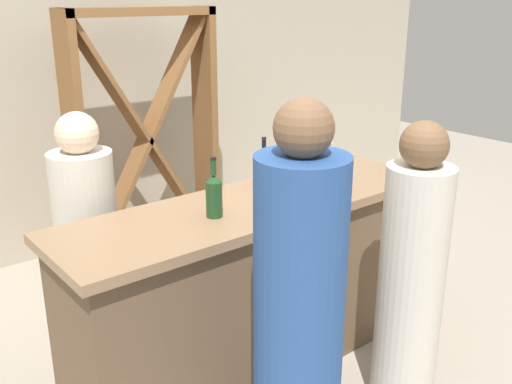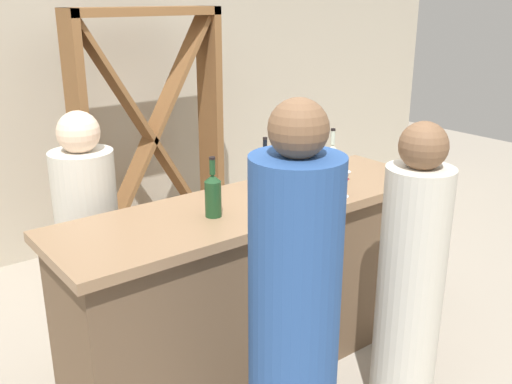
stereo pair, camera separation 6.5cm
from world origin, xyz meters
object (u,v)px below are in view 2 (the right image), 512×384
(wine_glass_near_left, at_px, (344,179))
(person_right_guest, at_px, (90,251))
(wine_bottle_second_left_near_black, at_px, (265,168))
(person_left_guest, at_px, (294,321))
(wine_bottle_leftmost_olive_green, at_px, (213,194))
(wine_glass_near_center, at_px, (271,196))
(wine_bottle_center_clear_pale, at_px, (332,163))
(wine_glass_far_left, at_px, (298,165))
(wine_rack, at_px, (151,138))
(wine_glass_near_right, at_px, (333,169))
(person_center_guest, at_px, (410,282))
(water_pitcher, at_px, (278,175))

(wine_glass_near_left, bearing_deg, person_right_guest, 143.10)
(wine_bottle_second_left_near_black, bearing_deg, person_left_guest, -122.11)
(wine_bottle_leftmost_olive_green, bearing_deg, person_right_guest, 121.37)
(wine_glass_near_center, bearing_deg, wine_bottle_center_clear_pale, 18.24)
(wine_glass_far_left, bearing_deg, person_left_guest, -131.94)
(wine_rack, distance_m, person_left_guest, 2.47)
(wine_bottle_leftmost_olive_green, bearing_deg, person_left_guest, -96.95)
(wine_glass_near_left, xyz_separation_m, person_right_guest, (-1.09, 0.81, -0.41))
(wine_bottle_leftmost_olive_green, relative_size, wine_glass_near_left, 2.13)
(wine_bottle_second_left_near_black, relative_size, person_left_guest, 0.17)
(wine_bottle_second_left_near_black, bearing_deg, wine_bottle_leftmost_olive_green, -156.40)
(person_right_guest, bearing_deg, wine_bottle_center_clear_pale, 48.20)
(wine_glass_near_right, distance_m, person_center_guest, 0.75)
(wine_glass_near_center, distance_m, person_right_guest, 1.09)
(person_left_guest, bearing_deg, wine_bottle_leftmost_olive_green, -18.87)
(wine_glass_far_left, distance_m, water_pitcher, 0.22)
(wine_glass_far_left, bearing_deg, wine_glass_near_left, -89.77)
(wine_glass_near_left, distance_m, water_pitcher, 0.35)
(wine_glass_near_center, bearing_deg, person_right_guest, 126.89)
(wine_bottle_leftmost_olive_green, xyz_separation_m, person_center_guest, (0.67, -0.68, -0.40))
(wine_rack, height_order, wine_glass_far_left, wine_rack)
(wine_bottle_leftmost_olive_green, bearing_deg, person_center_guest, -45.41)
(wine_rack, relative_size, wine_glass_near_left, 13.70)
(water_pitcher, bearing_deg, wine_glass_near_left, -53.67)
(person_left_guest, bearing_deg, person_right_guest, 0.97)
(wine_glass_near_left, distance_m, person_right_guest, 1.42)
(wine_glass_near_left, height_order, person_center_guest, person_center_guest)
(wine_rack, distance_m, person_center_guest, 2.39)
(wine_glass_near_right, height_order, person_right_guest, person_right_guest)
(wine_glass_far_left, xyz_separation_m, person_right_guest, (-1.08, 0.46, -0.40))
(wine_rack, bearing_deg, water_pitcher, -92.27)
(wine_glass_near_right, xyz_separation_m, person_left_guest, (-0.84, -0.65, -0.32))
(wine_glass_near_left, xyz_separation_m, person_center_guest, (-0.03, -0.50, -0.38))
(wine_bottle_second_left_near_black, distance_m, wine_glass_far_left, 0.22)
(wine_glass_near_center, bearing_deg, wine_glass_near_right, 13.34)
(wine_bottle_center_clear_pale, bearing_deg, wine_bottle_leftmost_olive_green, -178.05)
(wine_bottle_center_clear_pale, height_order, person_right_guest, person_right_guest)
(wine_glass_near_right, distance_m, person_left_guest, 1.11)
(wine_rack, distance_m, water_pitcher, 1.59)
(person_center_guest, bearing_deg, wine_bottle_center_clear_pale, -11.69)
(wine_glass_far_left, height_order, water_pitcher, water_pitcher)
(wine_bottle_second_left_near_black, height_order, wine_glass_near_right, wine_bottle_second_left_near_black)
(wine_bottle_second_left_near_black, height_order, person_right_guest, person_right_guest)
(water_pitcher, distance_m, person_right_guest, 1.10)
(wine_bottle_second_left_near_black, distance_m, wine_bottle_center_clear_pale, 0.38)
(wine_glass_near_right, bearing_deg, person_left_guest, -142.24)
(wine_glass_near_right, bearing_deg, wine_bottle_leftmost_olive_green, 176.82)
(wine_bottle_leftmost_olive_green, bearing_deg, wine_glass_near_center, -37.98)
(wine_bottle_leftmost_olive_green, height_order, wine_glass_near_right, wine_bottle_leftmost_olive_green)
(wine_rack, relative_size, wine_bottle_second_left_near_black, 6.83)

